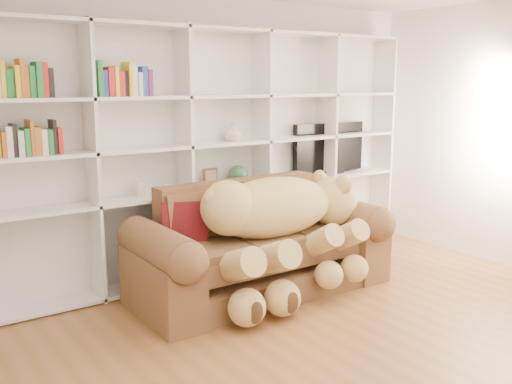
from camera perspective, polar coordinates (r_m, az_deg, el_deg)
floor at (r=4.23m, az=14.26°, el=-15.92°), size 5.00×5.00×0.00m
wall_back at (r=5.75m, az=-4.22°, el=5.58°), size 5.00×0.02×2.70m
bookshelf at (r=5.51m, az=-5.64°, el=4.86°), size 4.43×0.35×2.40m
sofa at (r=5.21m, az=0.34°, el=-5.96°), size 2.34×1.01×0.98m
teddy_bear at (r=5.02m, az=2.50°, el=-2.82°), size 1.82×0.98×1.05m
throw_pillow at (r=4.92m, az=-7.19°, el=-3.22°), size 0.43×0.34×0.40m
gift_box at (r=5.78m, az=8.49°, el=-7.09°), size 0.34×0.33×0.22m
tv at (r=6.48m, az=7.27°, el=4.32°), size 0.97×0.18×0.57m
picture_frame at (r=5.55m, az=-4.60°, el=1.41°), size 0.15×0.04×0.19m
green_vase at (r=5.71m, az=-1.80°, el=1.68°), size 0.20×0.20×0.20m
figurine_tall at (r=5.23m, az=-11.55°, el=0.27°), size 0.10×0.10×0.14m
figurine_short at (r=5.25m, az=-11.21°, el=0.15°), size 0.08×0.08×0.12m
snow_globe at (r=5.34m, az=-9.00°, el=0.34°), size 0.09×0.09×0.09m
shelf_vase at (r=5.62m, az=-2.39°, el=6.06°), size 0.22×0.22×0.18m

